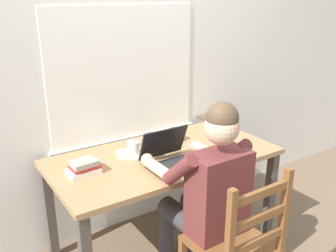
% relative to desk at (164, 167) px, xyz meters
% --- Properties ---
extents(ground_plane, '(8.00, 8.00, 0.00)m').
position_rel_desk_xyz_m(ground_plane, '(0.00, 0.00, -0.65)').
color(ground_plane, brown).
extents(back_wall, '(6.00, 0.08, 2.60)m').
position_rel_desk_xyz_m(back_wall, '(-0.00, 0.46, 0.65)').
color(back_wall, silver).
rests_on(back_wall, ground).
extents(desk, '(1.53, 0.77, 0.74)m').
position_rel_desk_xyz_m(desk, '(0.00, 0.00, 0.00)').
color(desk, '#9E7A51').
rests_on(desk, ground).
extents(seated_person, '(0.50, 0.60, 1.24)m').
position_rel_desk_xyz_m(seated_person, '(-0.00, -0.46, 0.04)').
color(seated_person, brown).
rests_on(seated_person, ground).
extents(wooden_chair, '(0.42, 0.42, 0.94)m').
position_rel_desk_xyz_m(wooden_chair, '(-0.00, -0.74, -0.19)').
color(wooden_chair, brown).
rests_on(wooden_chair, ground).
extents(laptop, '(0.33, 0.31, 0.22)m').
position_rel_desk_xyz_m(laptop, '(-0.04, -0.16, 0.14)').
color(laptop, black).
rests_on(laptop, desk).
extents(computer_mouse, '(0.06, 0.10, 0.03)m').
position_rel_desk_xyz_m(computer_mouse, '(0.19, -0.24, 0.11)').
color(computer_mouse, black).
rests_on(computer_mouse, desk).
extents(coffee_mug_white, '(0.12, 0.08, 0.10)m').
position_rel_desk_xyz_m(coffee_mug_white, '(-0.18, 0.09, 0.14)').
color(coffee_mug_white, white).
rests_on(coffee_mug_white, desk).
extents(coffee_mug_dark, '(0.13, 0.09, 0.10)m').
position_rel_desk_xyz_m(coffee_mug_dark, '(-0.00, 0.16, 0.14)').
color(coffee_mug_dark, '#2D384C').
rests_on(coffee_mug_dark, desk).
extents(coffee_mug_spare, '(0.11, 0.08, 0.10)m').
position_rel_desk_xyz_m(coffee_mug_spare, '(0.20, 0.15, 0.14)').
color(coffee_mug_spare, '#38281E').
rests_on(coffee_mug_spare, desk).
extents(book_stack_main, '(0.19, 0.14, 0.09)m').
position_rel_desk_xyz_m(book_stack_main, '(-0.56, 0.03, 0.13)').
color(book_stack_main, white).
rests_on(book_stack_main, desk).
extents(paper_pile_near_laptop, '(0.24, 0.20, 0.02)m').
position_rel_desk_xyz_m(paper_pile_near_laptop, '(-0.18, 0.11, 0.10)').
color(paper_pile_near_laptop, silver).
rests_on(paper_pile_near_laptop, desk).
extents(paper_pile_back_corner, '(0.24, 0.21, 0.01)m').
position_rel_desk_xyz_m(paper_pile_back_corner, '(-0.09, 0.07, 0.10)').
color(paper_pile_back_corner, white).
rests_on(paper_pile_back_corner, desk).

